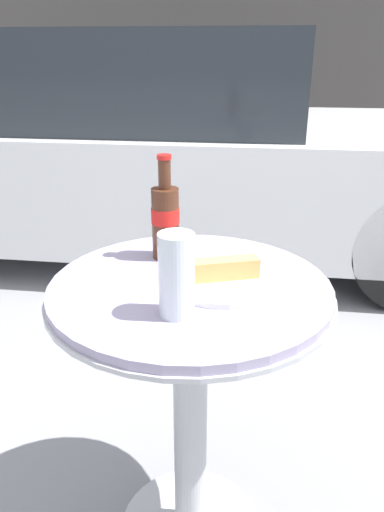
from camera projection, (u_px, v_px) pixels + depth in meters
The scene contains 5 objects.
bistro_table at pixel (190, 365), 1.13m from camera, with size 0.61×0.61×0.73m.
cola_bottle_left at pixel (165, 219), 1.15m from camera, with size 0.07×0.07×0.24m.
drinking_glass at pixel (176, 279), 0.90m from camera, with size 0.07×0.07×0.16m.
lunch_plate_near at pixel (223, 278), 1.04m from camera, with size 0.23×0.23×0.06m.
parked_car at pixel (145, 148), 3.15m from camera, with size 4.60×1.72×1.28m.
Camera 1 is at (0.13, -0.94, 1.19)m, focal length 35.00 mm.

